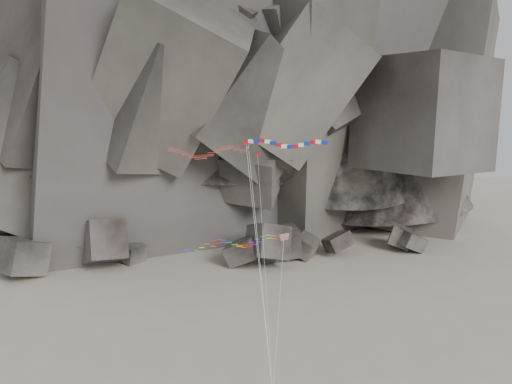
{
  "coord_description": "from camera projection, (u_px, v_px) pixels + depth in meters",
  "views": [
    {
      "loc": [
        -2.91,
        -55.65,
        29.71
      ],
      "look_at": [
        3.77,
        6.0,
        18.44
      ],
      "focal_mm": 35.0,
      "sensor_mm": 36.0,
      "label": 1
    }
  ],
  "objects": [
    {
      "name": "delta_kite",
      "position": [
        205.0,
        151.0,
        55.99
      ],
      "size": [
        10.61,
        14.05,
        24.17
      ],
      "rotation": [
        0.0,
        0.0,
        -0.21
      ],
      "color": "red",
      "rests_on": "ground"
    },
    {
      "name": "pennant_kite",
      "position": [
        260.0,
        203.0,
        57.37
      ],
      "size": [
        0.57,
        16.1,
        22.06
      ],
      "rotation": [
        0.0,
        0.0,
        0.17
      ],
      "color": "red",
      "rests_on": "ground"
    },
    {
      "name": "banner_kite",
      "position": [
        284.0,
        145.0,
        57.68
      ],
      "size": [
        9.39,
        15.93,
        23.87
      ],
      "rotation": [
        0.0,
        0.0,
        -0.43
      ],
      "color": "red",
      "rests_on": "ground"
    },
    {
      "name": "headland",
      "position": [
        212.0,
        50.0,
        121.02
      ],
      "size": [
        110.0,
        70.0,
        84.0
      ],
      "primitive_type": null,
      "color": "#565047",
      "rests_on": "ground"
    },
    {
      "name": "parafoil_kite",
      "position": [
        231.0,
        243.0,
        59.66
      ],
      "size": [
        13.18,
        14.36,
        12.49
      ],
      "rotation": [
        0.0,
        0.0,
        0.29
      ],
      "color": "yellow",
      "rests_on": "ground"
    },
    {
      "name": "boulder_field",
      "position": [
        195.0,
        250.0,
        92.36
      ],
      "size": [
        80.22,
        17.53,
        9.82
      ],
      "color": "#47423F",
      "rests_on": "ground"
    },
    {
      "name": "ground",
      "position": [
        230.0,
        352.0,
        60.06
      ],
      "size": [
        260.0,
        260.0,
        0.0
      ],
      "primitive_type": "plane",
      "color": "gray",
      "rests_on": "ground"
    }
  ]
}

